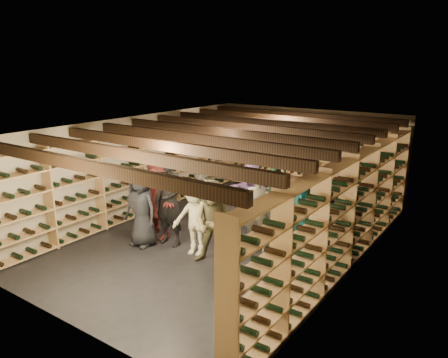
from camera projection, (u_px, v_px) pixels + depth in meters
ground at (227, 236)px, 9.47m from camera, size 8.00×8.00×0.00m
walls at (227, 183)px, 9.15m from camera, size 5.52×8.02×2.40m
ceiling at (227, 126)px, 8.83m from camera, size 5.50×8.00×0.01m
ceiling_joists at (227, 133)px, 8.87m from camera, size 5.40×7.12×0.18m
wine_rack_left at (140, 171)px, 10.60m from camera, size 0.32×7.50×2.15m
wine_rack_right at (346, 212)px, 7.76m from camera, size 0.32×7.50×2.15m
wine_rack_back at (305, 157)px, 12.21m from camera, size 4.70×0.30×2.15m
crate_stack_left at (261, 193)px, 11.71m from camera, size 0.58×0.48×0.51m
crate_stack_right at (309, 224)px, 9.71m from camera, size 0.54×0.40×0.34m
crate_loose at (325, 219)px, 10.26m from camera, size 0.51×0.34×0.17m
person_0 at (141, 208)px, 8.82m from camera, size 0.78×0.51×1.59m
person_1 at (170, 201)px, 8.82m from camera, size 0.72×0.50×1.89m
person_2 at (214, 223)px, 8.00m from camera, size 0.92×0.81×1.60m
person_3 at (195, 218)px, 8.41m from camera, size 1.04×0.72×1.48m
person_4 at (303, 223)px, 7.93m from camera, size 1.06×0.69×1.67m
person_5 at (157, 200)px, 9.28m from camera, size 1.59×0.83×1.64m
person_7 at (258, 212)px, 8.57m from camera, size 0.69×0.58×1.62m
person_8 at (310, 198)px, 9.29m from camera, size 1.01×0.90×1.70m
person_9 at (201, 194)px, 9.98m from camera, size 1.10×0.89×1.48m
person_10 at (274, 197)px, 9.63m from camera, size 0.96×0.65×1.52m
person_11 at (251, 195)px, 9.84m from camera, size 1.42×0.57×1.50m
person_12 at (327, 220)px, 8.16m from camera, size 0.86×0.64×1.60m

